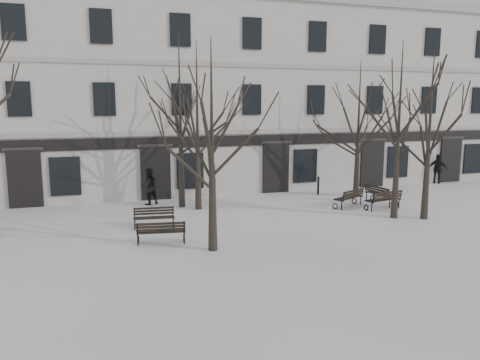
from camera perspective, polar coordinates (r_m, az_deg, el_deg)
name	(u,v)px	position (r m, az deg, el deg)	size (l,w,h in m)	color
ground	(268,232)	(19.28, 3.46, -6.29)	(100.00, 100.00, 0.00)	white
building	(198,98)	(31.02, -5.17, 9.88)	(40.40, 10.20, 11.40)	beige
tree_1	(212,120)	(16.12, -3.48, 7.30)	(5.17, 5.17, 7.39)	black
tree_2	(400,110)	(22.06, 18.88, 8.11)	(5.50, 5.50, 7.85)	black
tree_3	(430,115)	(22.34, 22.20, 7.35)	(5.25, 5.25, 7.49)	black
tree_4	(180,99)	(23.38, -7.34, 9.82)	(6.07, 6.07, 8.67)	black
tree_5	(197,105)	(22.81, -5.25, 9.06)	(5.71, 5.71, 8.15)	black
tree_6	(359,112)	(26.73, 14.30, 8.02)	(5.28, 5.28, 7.54)	black
bench_1	(161,231)	(17.70, -9.60, -6.19)	(1.86, 0.90, 0.90)	black
bench_2	(384,199)	(24.11, 17.16, -2.26)	(1.98, 1.01, 0.96)	black
bench_3	(154,217)	(20.08, -10.44, -4.43)	(1.75, 0.79, 0.85)	black
bench_4	(350,197)	(24.22, 13.21, -2.05)	(1.95, 1.45, 0.95)	black
bench_5	(380,194)	(25.32, 16.70, -1.65)	(0.86, 2.02, 0.99)	black
bollard_a	(215,189)	(25.27, -3.11, -1.07)	(0.15, 0.15, 1.19)	black
bollard_b	(318,185)	(27.21, 9.52, -0.59)	(0.14, 0.14, 1.06)	black
pedestrian_b	(149,204)	(24.76, -10.98, -2.95)	(0.92, 0.72, 1.89)	black
pedestrian_c	(437,184)	(33.28, 22.86, -0.40)	(1.13, 0.47, 1.93)	black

